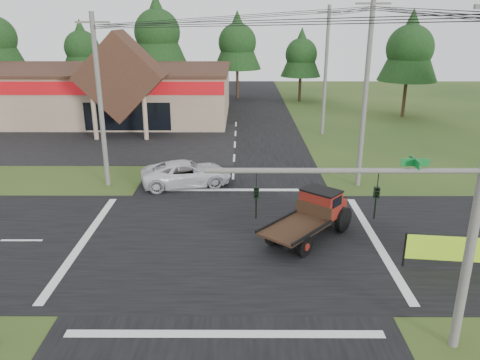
{
  "coord_description": "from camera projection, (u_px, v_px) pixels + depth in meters",
  "views": [
    {
      "loc": [
        0.57,
        -20.21,
        10.13
      ],
      "look_at": [
        0.49,
        2.62,
        2.2
      ],
      "focal_mm": 35.0,
      "sensor_mm": 36.0,
      "label": 1
    }
  ],
  "objects": [
    {
      "name": "parking_apron",
      "position": [
        73.0,
        142.0,
        40.4
      ],
      "size": [
        28.0,
        14.0,
        0.02
      ],
      "primitive_type": "cube",
      "color": "black",
      "rests_on": "ground"
    },
    {
      "name": "road_ns",
      "position": [
        230.0,
        241.0,
        22.41
      ],
      "size": [
        12.0,
        120.0,
        0.02
      ],
      "primitive_type": "cube",
      "color": "black",
      "rests_on": "ground"
    },
    {
      "name": "ground",
      "position": [
        230.0,
        241.0,
        22.41
      ],
      "size": [
        120.0,
        120.0,
        0.0
      ],
      "primitive_type": "plane",
      "color": "#234117",
      "rests_on": "ground"
    },
    {
      "name": "tree_row_e",
      "position": [
        301.0,
        53.0,
        58.19
      ],
      "size": [
        5.04,
        5.04,
        9.09
      ],
      "color": "#332316",
      "rests_on": "ground"
    },
    {
      "name": "roadside_banner",
      "position": [
        459.0,
        253.0,
        19.65
      ],
      "size": [
        4.57,
        0.67,
        1.57
      ],
      "primitive_type": null,
      "rotation": [
        0.0,
        0.0,
        -0.12
      ],
      "color": "#9CDB1D",
      "rests_on": "ground"
    },
    {
      "name": "cvs_building",
      "position": [
        88.0,
        91.0,
        49.48
      ],
      "size": [
        30.4,
        18.2,
        9.19
      ],
      "color": "gray",
      "rests_on": "ground"
    },
    {
      "name": "tree_side_ne",
      "position": [
        410.0,
        46.0,
        48.27
      ],
      "size": [
        6.16,
        6.16,
        11.11
      ],
      "color": "#332316",
      "rests_on": "ground"
    },
    {
      "name": "white_pickup",
      "position": [
        186.0,
        173.0,
        29.69
      ],
      "size": [
        6.11,
        3.87,
        1.57
      ],
      "primitive_type": "imported",
      "rotation": [
        0.0,
        0.0,
        1.81
      ],
      "color": "silver",
      "rests_on": "ground"
    },
    {
      "name": "utility_pole_ne",
      "position": [
        365.0,
        93.0,
        28.01
      ],
      "size": [
        2.0,
        0.3,
        11.5
      ],
      "color": "#595651",
      "rests_on": "ground"
    },
    {
      "name": "tree_row_c",
      "position": [
        157.0,
        30.0,
        58.31
      ],
      "size": [
        7.28,
        7.28,
        13.13
      ],
      "color": "#332316",
      "rests_on": "ground"
    },
    {
      "name": "traffic_signal_mast",
      "position": [
        418.0,
        221.0,
        13.86
      ],
      "size": [
        8.12,
        0.24,
        7.0
      ],
      "color": "#595651",
      "rests_on": "ground"
    },
    {
      "name": "utility_pole_n",
      "position": [
        326.0,
        70.0,
        41.28
      ],
      "size": [
        2.0,
        0.3,
        11.2
      ],
      "color": "#595651",
      "rests_on": "ground"
    },
    {
      "name": "road_ew",
      "position": [
        230.0,
        241.0,
        22.41
      ],
      "size": [
        120.0,
        12.0,
        0.02
      ],
      "primitive_type": "cube",
      "color": "black",
      "rests_on": "ground"
    },
    {
      "name": "antique_flatbed_truck",
      "position": [
        308.0,
        217.0,
        22.31
      ],
      "size": [
        5.1,
        5.45,
        2.26
      ],
      "primitive_type": null,
      "rotation": [
        0.0,
        0.0,
        -0.71
      ],
      "color": "#5D1E0D",
      "rests_on": "ground"
    },
    {
      "name": "tree_row_b",
      "position": [
        82.0,
        46.0,
        59.95
      ],
      "size": [
        5.6,
        5.6,
        10.1
      ],
      "color": "#332316",
      "rests_on": "ground"
    },
    {
      "name": "tree_row_d",
      "position": [
        237.0,
        41.0,
        59.67
      ],
      "size": [
        6.16,
        6.16,
        11.11
      ],
      "color": "#332316",
      "rests_on": "ground"
    },
    {
      "name": "utility_pole_nw",
      "position": [
        100.0,
        101.0,
        28.23
      ],
      "size": [
        2.0,
        0.3,
        10.5
      ],
      "color": "#595651",
      "rests_on": "ground"
    }
  ]
}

